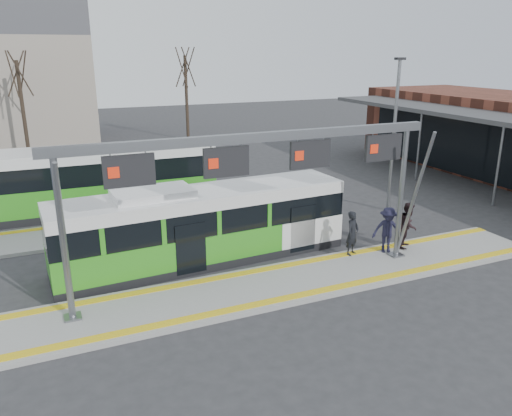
{
  "coord_description": "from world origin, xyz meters",
  "views": [
    {
      "loc": [
        -6.76,
        -14.08,
        7.83
      ],
      "look_at": [
        0.69,
        3.0,
        1.93
      ],
      "focal_mm": 35.0,
      "sensor_mm": 36.0,
      "label": 1
    }
  ],
  "objects_px": {
    "hero_bus": "(203,226)",
    "passenger_a": "(352,233)",
    "gantry": "(261,165)",
    "passenger_c": "(388,230)",
    "passenger_b": "(408,225)"
  },
  "relations": [
    {
      "from": "hero_bus",
      "to": "passenger_a",
      "type": "height_order",
      "value": "hero_bus"
    },
    {
      "from": "hero_bus",
      "to": "passenger_a",
      "type": "bearing_deg",
      "value": -24.13
    },
    {
      "from": "gantry",
      "to": "passenger_c",
      "type": "bearing_deg",
      "value": 5.02
    },
    {
      "from": "hero_bus",
      "to": "passenger_b",
      "type": "distance_m",
      "value": 8.28
    },
    {
      "from": "hero_bus",
      "to": "passenger_c",
      "type": "distance_m",
      "value": 7.26
    },
    {
      "from": "passenger_b",
      "to": "passenger_c",
      "type": "distance_m",
      "value": 1.11
    },
    {
      "from": "passenger_a",
      "to": "passenger_c",
      "type": "relative_size",
      "value": 0.95
    },
    {
      "from": "gantry",
      "to": "passenger_a",
      "type": "xyz_separation_m",
      "value": [
        4.31,
        0.85,
        -3.27
      ]
    },
    {
      "from": "hero_bus",
      "to": "passenger_a",
      "type": "relative_size",
      "value": 6.43
    },
    {
      "from": "hero_bus",
      "to": "passenger_b",
      "type": "bearing_deg",
      "value": -19.41
    },
    {
      "from": "passenger_a",
      "to": "passenger_c",
      "type": "bearing_deg",
      "value": -40.65
    },
    {
      "from": "hero_bus",
      "to": "passenger_b",
      "type": "height_order",
      "value": "hero_bus"
    },
    {
      "from": "passenger_b",
      "to": "passenger_c",
      "type": "relative_size",
      "value": 1.01
    },
    {
      "from": "gantry",
      "to": "hero_bus",
      "type": "distance_m",
      "value": 4.26
    },
    {
      "from": "passenger_b",
      "to": "passenger_c",
      "type": "bearing_deg",
      "value": 146.11
    }
  ]
}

